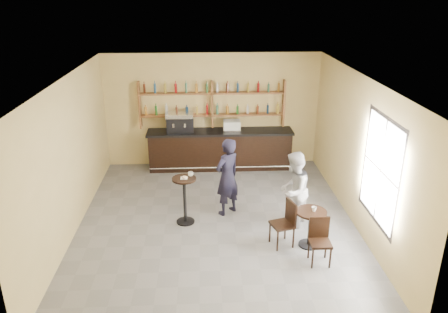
{
  "coord_description": "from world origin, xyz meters",
  "views": [
    {
      "loc": [
        -0.26,
        -8.43,
        4.88
      ],
      "look_at": [
        0.2,
        0.8,
        1.25
      ],
      "focal_mm": 35.0,
      "sensor_mm": 36.0,
      "label": 1
    }
  ],
  "objects_px": {
    "chair_south": "(320,242)",
    "patron_second": "(293,190)",
    "bar_counter": "(220,149)",
    "pedestal_table": "(185,200)",
    "chair_west": "(282,224)",
    "man_main": "(227,177)",
    "pastry_case": "(232,126)",
    "cafe_table": "(310,228)",
    "espresso_machine": "(180,122)"
  },
  "relations": [
    {
      "from": "bar_counter",
      "to": "patron_second",
      "type": "height_order",
      "value": "patron_second"
    },
    {
      "from": "pastry_case",
      "to": "chair_west",
      "type": "bearing_deg",
      "value": -72.72
    },
    {
      "from": "bar_counter",
      "to": "espresso_machine",
      "type": "height_order",
      "value": "espresso_machine"
    },
    {
      "from": "pedestal_table",
      "to": "chair_west",
      "type": "relative_size",
      "value": 1.13
    },
    {
      "from": "patron_second",
      "to": "pastry_case",
      "type": "bearing_deg",
      "value": -132.75
    },
    {
      "from": "man_main",
      "to": "chair_south",
      "type": "height_order",
      "value": "man_main"
    },
    {
      "from": "chair_south",
      "to": "bar_counter",
      "type": "bearing_deg",
      "value": 110.25
    },
    {
      "from": "cafe_table",
      "to": "chair_west",
      "type": "height_order",
      "value": "chair_west"
    },
    {
      "from": "pastry_case",
      "to": "pedestal_table",
      "type": "distance_m",
      "value": 3.4
    },
    {
      "from": "chair_south",
      "to": "patron_second",
      "type": "height_order",
      "value": "patron_second"
    },
    {
      "from": "espresso_machine",
      "to": "patron_second",
      "type": "distance_m",
      "value": 4.23
    },
    {
      "from": "pastry_case",
      "to": "chair_west",
      "type": "distance_m",
      "value": 4.23
    },
    {
      "from": "bar_counter",
      "to": "chair_south",
      "type": "xyz_separation_m",
      "value": [
        1.66,
        -4.74,
        -0.11
      ]
    },
    {
      "from": "pastry_case",
      "to": "man_main",
      "type": "height_order",
      "value": "man_main"
    },
    {
      "from": "cafe_table",
      "to": "chair_south",
      "type": "xyz_separation_m",
      "value": [
        0.05,
        -0.6,
        0.06
      ]
    },
    {
      "from": "man_main",
      "to": "bar_counter",
      "type": "bearing_deg",
      "value": -129.37
    },
    {
      "from": "pedestal_table",
      "to": "espresso_machine",
      "type": "bearing_deg",
      "value": 94.12
    },
    {
      "from": "pastry_case",
      "to": "cafe_table",
      "type": "xyz_separation_m",
      "value": [
        1.29,
        -4.14,
        -0.86
      ]
    },
    {
      "from": "pedestal_table",
      "to": "chair_south",
      "type": "relative_size",
      "value": 1.2
    },
    {
      "from": "pedestal_table",
      "to": "cafe_table",
      "type": "height_order",
      "value": "pedestal_table"
    },
    {
      "from": "pastry_case",
      "to": "cafe_table",
      "type": "distance_m",
      "value": 4.42
    },
    {
      "from": "chair_west",
      "to": "espresso_machine",
      "type": "bearing_deg",
      "value": -169.2
    },
    {
      "from": "bar_counter",
      "to": "chair_west",
      "type": "relative_size",
      "value": 4.29
    },
    {
      "from": "bar_counter",
      "to": "chair_west",
      "type": "xyz_separation_m",
      "value": [
        1.06,
        -4.09,
        -0.08
      ]
    },
    {
      "from": "bar_counter",
      "to": "pedestal_table",
      "type": "bearing_deg",
      "value": -106.17
    },
    {
      "from": "man_main",
      "to": "patron_second",
      "type": "xyz_separation_m",
      "value": [
        1.37,
        -0.64,
        -0.05
      ]
    },
    {
      "from": "pedestal_table",
      "to": "chair_west",
      "type": "height_order",
      "value": "pedestal_table"
    },
    {
      "from": "bar_counter",
      "to": "pastry_case",
      "type": "height_order",
      "value": "pastry_case"
    },
    {
      "from": "bar_counter",
      "to": "cafe_table",
      "type": "height_order",
      "value": "bar_counter"
    },
    {
      "from": "chair_south",
      "to": "pedestal_table",
      "type": "bearing_deg",
      "value": 148.09
    },
    {
      "from": "bar_counter",
      "to": "pedestal_table",
      "type": "height_order",
      "value": "bar_counter"
    },
    {
      "from": "bar_counter",
      "to": "man_main",
      "type": "distance_m",
      "value": 2.73
    },
    {
      "from": "chair_south",
      "to": "patron_second",
      "type": "bearing_deg",
      "value": 101.04
    },
    {
      "from": "cafe_table",
      "to": "pedestal_table",
      "type": "bearing_deg",
      "value": 157.23
    },
    {
      "from": "espresso_machine",
      "to": "chair_west",
      "type": "height_order",
      "value": "espresso_machine"
    },
    {
      "from": "espresso_machine",
      "to": "patron_second",
      "type": "height_order",
      "value": "patron_second"
    },
    {
      "from": "pastry_case",
      "to": "patron_second",
      "type": "height_order",
      "value": "patron_second"
    },
    {
      "from": "patron_second",
      "to": "espresso_machine",
      "type": "bearing_deg",
      "value": -113.65
    },
    {
      "from": "bar_counter",
      "to": "man_main",
      "type": "height_order",
      "value": "man_main"
    },
    {
      "from": "cafe_table",
      "to": "man_main",
      "type": "bearing_deg",
      "value": 137.39
    },
    {
      "from": "man_main",
      "to": "pastry_case",
      "type": "bearing_deg",
      "value": -136.2
    },
    {
      "from": "pastry_case",
      "to": "patron_second",
      "type": "xyz_separation_m",
      "value": [
        1.09,
        -3.35,
        -0.4
      ]
    },
    {
      "from": "chair_west",
      "to": "chair_south",
      "type": "relative_size",
      "value": 1.07
    },
    {
      "from": "cafe_table",
      "to": "espresso_machine",
      "type": "bearing_deg",
      "value": 123.36
    },
    {
      "from": "pastry_case",
      "to": "cafe_table",
      "type": "height_order",
      "value": "pastry_case"
    },
    {
      "from": "chair_west",
      "to": "patron_second",
      "type": "bearing_deg",
      "value": 137.58
    },
    {
      "from": "cafe_table",
      "to": "chair_south",
      "type": "distance_m",
      "value": 0.6
    },
    {
      "from": "bar_counter",
      "to": "chair_south",
      "type": "distance_m",
      "value": 5.03
    },
    {
      "from": "espresso_machine",
      "to": "cafe_table",
      "type": "relative_size",
      "value": 0.96
    },
    {
      "from": "chair_south",
      "to": "patron_second",
      "type": "relative_size",
      "value": 0.53
    }
  ]
}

